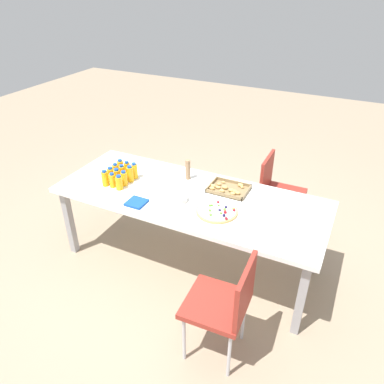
{
  "coord_description": "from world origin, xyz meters",
  "views": [
    {
      "loc": [
        1.18,
        -2.36,
        2.34
      ],
      "look_at": [
        0.01,
        0.02,
        0.74
      ],
      "focal_mm": 34.45,
      "sensor_mm": 36.0,
      "label": 1
    }
  ],
  "objects_px": {
    "juice_bottle_4": "(117,177)",
    "fruit_pizza": "(217,211)",
    "juice_bottle_11": "(134,171)",
    "napkin_stack": "(137,203)",
    "juice_bottle_2": "(119,183)",
    "juice_bottle_5": "(124,179)",
    "juice_bottle_1": "(112,180)",
    "plate_stack": "(177,198)",
    "juice_bottle_0": "(105,179)",
    "snack_tray": "(228,189)",
    "cardboard_tube": "(188,170)",
    "juice_bottle_9": "(121,168)",
    "juice_bottle_7": "(122,173)",
    "juice_bottle_10": "(127,169)",
    "party_table": "(190,201)",
    "chair_near_right": "(226,302)",
    "juice_bottle_6": "(116,171)",
    "juice_bottle_8": "(130,174)",
    "juice_bottle_3": "(111,175)",
    "chair_far_right": "(277,189)"
  },
  "relations": [
    {
      "from": "juice_bottle_4",
      "to": "fruit_pizza",
      "type": "distance_m",
      "value": 0.97
    },
    {
      "from": "juice_bottle_11",
      "to": "napkin_stack",
      "type": "height_order",
      "value": "juice_bottle_11"
    },
    {
      "from": "juice_bottle_2",
      "to": "juice_bottle_4",
      "type": "height_order",
      "value": "juice_bottle_4"
    },
    {
      "from": "juice_bottle_2",
      "to": "juice_bottle_5",
      "type": "distance_m",
      "value": 0.08
    },
    {
      "from": "juice_bottle_1",
      "to": "plate_stack",
      "type": "relative_size",
      "value": 0.78
    },
    {
      "from": "juice_bottle_0",
      "to": "juice_bottle_2",
      "type": "height_order",
      "value": "juice_bottle_0"
    },
    {
      "from": "juice_bottle_11",
      "to": "snack_tray",
      "type": "height_order",
      "value": "juice_bottle_11"
    },
    {
      "from": "snack_tray",
      "to": "napkin_stack",
      "type": "distance_m",
      "value": 0.79
    },
    {
      "from": "cardboard_tube",
      "to": "fruit_pizza",
      "type": "bearing_deg",
      "value": -40.58
    },
    {
      "from": "napkin_stack",
      "to": "juice_bottle_9",
      "type": "bearing_deg",
      "value": 138.5
    },
    {
      "from": "juice_bottle_0",
      "to": "juice_bottle_2",
      "type": "bearing_deg",
      "value": 0.81
    },
    {
      "from": "juice_bottle_11",
      "to": "fruit_pizza",
      "type": "distance_m",
      "value": 0.91
    },
    {
      "from": "juice_bottle_1",
      "to": "juice_bottle_7",
      "type": "bearing_deg",
      "value": 90.58
    },
    {
      "from": "juice_bottle_0",
      "to": "juice_bottle_10",
      "type": "height_order",
      "value": "juice_bottle_0"
    },
    {
      "from": "party_table",
      "to": "juice_bottle_11",
      "type": "xyz_separation_m",
      "value": [
        -0.58,
        0.05,
        0.13
      ]
    },
    {
      "from": "juice_bottle_2",
      "to": "cardboard_tube",
      "type": "relative_size",
      "value": 0.71
    },
    {
      "from": "juice_bottle_5",
      "to": "napkin_stack",
      "type": "bearing_deg",
      "value": -38.36
    },
    {
      "from": "juice_bottle_7",
      "to": "plate_stack",
      "type": "height_order",
      "value": "juice_bottle_7"
    },
    {
      "from": "juice_bottle_11",
      "to": "cardboard_tube",
      "type": "relative_size",
      "value": 0.8
    },
    {
      "from": "juice_bottle_7",
      "to": "juice_bottle_10",
      "type": "xyz_separation_m",
      "value": [
        0.0,
        0.07,
        0.0
      ]
    },
    {
      "from": "juice_bottle_4",
      "to": "juice_bottle_11",
      "type": "xyz_separation_m",
      "value": [
        0.08,
        0.15,
        0.0
      ]
    },
    {
      "from": "cardboard_tube",
      "to": "chair_near_right",
      "type": "bearing_deg",
      "value": -52.28
    },
    {
      "from": "chair_near_right",
      "to": "juice_bottle_1",
      "type": "height_order",
      "value": "juice_bottle_1"
    },
    {
      "from": "napkin_stack",
      "to": "chair_near_right",
      "type": "bearing_deg",
      "value": -25.16
    },
    {
      "from": "juice_bottle_6",
      "to": "fruit_pizza",
      "type": "bearing_deg",
      "value": -6.11
    },
    {
      "from": "chair_near_right",
      "to": "juice_bottle_8",
      "type": "distance_m",
      "value": 1.46
    },
    {
      "from": "juice_bottle_6",
      "to": "snack_tray",
      "type": "distance_m",
      "value": 1.02
    },
    {
      "from": "juice_bottle_0",
      "to": "juice_bottle_6",
      "type": "bearing_deg",
      "value": 89.2
    },
    {
      "from": "juice_bottle_3",
      "to": "fruit_pizza",
      "type": "height_order",
      "value": "juice_bottle_3"
    },
    {
      "from": "snack_tray",
      "to": "juice_bottle_3",
      "type": "bearing_deg",
      "value": -162.62
    },
    {
      "from": "juice_bottle_9",
      "to": "juice_bottle_3",
      "type": "bearing_deg",
      "value": -90.37
    },
    {
      "from": "fruit_pizza",
      "to": "juice_bottle_10",
      "type": "bearing_deg",
      "value": 168.94
    },
    {
      "from": "juice_bottle_0",
      "to": "juice_bottle_2",
      "type": "distance_m",
      "value": 0.15
    },
    {
      "from": "juice_bottle_5",
      "to": "snack_tray",
      "type": "xyz_separation_m",
      "value": [
        0.85,
        0.31,
        -0.05
      ]
    },
    {
      "from": "chair_far_right",
      "to": "juice_bottle_7",
      "type": "xyz_separation_m",
      "value": [
        -1.22,
        -0.82,
        0.29
      ]
    },
    {
      "from": "juice_bottle_7",
      "to": "juice_bottle_11",
      "type": "bearing_deg",
      "value": 40.9
    },
    {
      "from": "juice_bottle_10",
      "to": "fruit_pizza",
      "type": "distance_m",
      "value": 0.99
    },
    {
      "from": "juice_bottle_7",
      "to": "fruit_pizza",
      "type": "distance_m",
      "value": 0.98
    },
    {
      "from": "party_table",
      "to": "juice_bottle_1",
      "type": "distance_m",
      "value": 0.69
    },
    {
      "from": "chair_near_right",
      "to": "juice_bottle_9",
      "type": "height_order",
      "value": "juice_bottle_9"
    },
    {
      "from": "juice_bottle_10",
      "to": "fruit_pizza",
      "type": "height_order",
      "value": "juice_bottle_10"
    },
    {
      "from": "chair_near_right",
      "to": "juice_bottle_7",
      "type": "xyz_separation_m",
      "value": [
        -1.3,
        0.74,
        0.29
      ]
    },
    {
      "from": "juice_bottle_0",
      "to": "juice_bottle_10",
      "type": "distance_m",
      "value": 0.24
    },
    {
      "from": "chair_near_right",
      "to": "party_table",
      "type": "bearing_deg",
      "value": 37.47
    },
    {
      "from": "party_table",
      "to": "juice_bottle_4",
      "type": "height_order",
      "value": "juice_bottle_4"
    },
    {
      "from": "chair_far_right",
      "to": "juice_bottle_1",
      "type": "relative_size",
      "value": 6.22
    },
    {
      "from": "chair_far_right",
      "to": "juice_bottle_9",
      "type": "relative_size",
      "value": 5.53
    },
    {
      "from": "plate_stack",
      "to": "juice_bottle_5",
      "type": "bearing_deg",
      "value": 177.83
    },
    {
      "from": "juice_bottle_10",
      "to": "snack_tray",
      "type": "xyz_separation_m",
      "value": [
        0.92,
        0.16,
        -0.05
      ]
    },
    {
      "from": "juice_bottle_9",
      "to": "cardboard_tube",
      "type": "bearing_deg",
      "value": 18.37
    }
  ]
}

